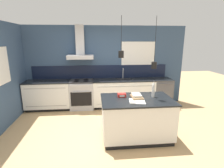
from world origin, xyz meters
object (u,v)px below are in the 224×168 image
Objects in this scene: bottle_on_island at (153,90)px; book_stack at (137,96)px; dishwasher at (161,92)px; oven_range at (82,94)px; red_supply_box at (122,95)px.

book_stack is (-0.38, -0.03, -0.12)m from bottle_on_island.
bottle_on_island reaches higher than dishwasher.
book_stack reaches higher than oven_range.
red_supply_box is at bearing -59.86° from oven_range.
bottle_on_island is at bearing -116.80° from dishwasher.
book_stack reaches higher than dishwasher.
red_supply_box reaches higher than oven_range.
red_supply_box is at bearing 161.44° from book_stack.
book_stack is (-1.31, -1.86, 0.49)m from dishwasher.
oven_range is 2.52× the size of bottle_on_island.
bottle_on_island reaches higher than oven_range.
book_stack is at bearing -54.39° from oven_range.
dishwasher is at bearing 63.20° from bottle_on_island.
bottle_on_island is at bearing 4.51° from book_stack.
oven_range is 2.61× the size of book_stack.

